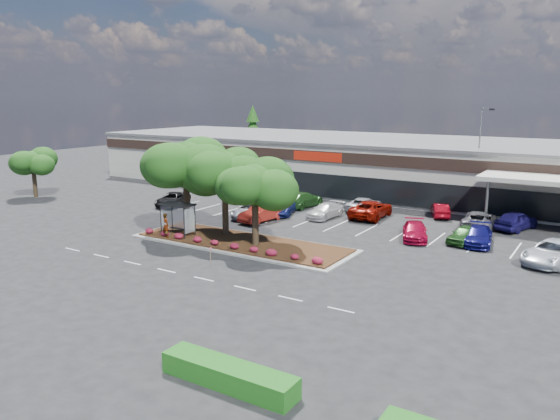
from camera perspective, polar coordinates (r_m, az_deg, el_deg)
The scene contains 32 objects.
ground at distance 38.61m, azimuth -5.08°, elevation -5.34°, with size 160.00×160.00×0.00m, color black.
retail_store at distance 67.58m, azimuth 12.51°, elevation 4.59°, with size 80.40×25.20×6.25m.
landscape_island at distance 42.80m, azimuth -4.00°, elevation -3.43°, with size 18.00×6.00×0.26m.
lane_markings at distance 47.09m, azimuth 2.43°, elevation -2.13°, with size 33.12×20.06×0.01m.
shrub_row at distance 41.08m, azimuth -5.73°, elevation -3.55°, with size 17.00×0.80×0.50m, color #9B1743, non-canonical shape.
bus_shelter at distance 44.90m, azimuth -10.53°, elevation -0.01°, with size 2.75×1.55×2.59m.
island_tree_west at distance 46.02m, azimuth -9.78°, elevation 2.71°, with size 7.20×7.20×7.89m, color #123D12, non-canonical shape.
island_tree_mid at distance 44.39m, azimuth -5.78°, elevation 2.12°, with size 6.60×6.60×7.32m, color #123D12, non-canonical shape.
island_tree_east at distance 40.95m, azimuth -2.62°, elevation 0.76°, with size 5.80×5.80×6.50m, color #123D12, non-canonical shape.
hedge_south_east at distance 22.88m, azimuth -5.39°, elevation -16.77°, with size 6.00×1.30×0.90m, color #1A5416.
tree_west_far at distance 68.13m, azimuth -24.34°, elevation 3.58°, with size 4.80×4.80×5.61m, color #123D12, non-canonical shape.
conifer_north_west at distance 91.97m, azimuth -2.85°, elevation 7.87°, with size 4.40×4.40×10.00m, color #123D12.
person_waiting at distance 44.44m, azimuth -11.83°, elevation -1.60°, with size 0.71×0.47×1.95m, color #594C47.
light_pole at distance 58.14m, azimuth 20.05°, elevation 4.42°, with size 1.43×0.57×10.30m.
survey_stake at distance 38.29m, azimuth -7.27°, elevation -4.46°, with size 0.07×0.14×1.08m.
car_0 at distance 58.51m, azimuth -11.17°, elevation 1.11°, with size 2.30×4.99×1.39m, color black.
car_1 at distance 52.04m, azimuth -3.25°, elevation -0.04°, with size 2.24×4.85×1.35m, color #B0B6BC.
car_2 at distance 50.29m, azimuth -1.93°, elevation -0.31°, with size 1.68×4.81×1.58m, color maroon.
car_3 at distance 53.23m, azimuth 0.09°, elevation 0.31°, with size 2.41×5.24×1.45m, color navy.
car_4 at distance 51.92m, azimuth 4.77°, elevation -0.08°, with size 1.90×4.66×1.35m, color silver.
car_5 at distance 45.37m, azimuth 13.91°, elevation -2.15°, with size 1.90×4.67×1.36m, color maroon.
car_6 at distance 45.28m, azimuth 18.73°, elevation -2.45°, with size 1.62×4.02×1.37m, color #22521C.
car_7 at distance 45.27m, azimuth 20.03°, elevation -2.53°, with size 1.95×4.81×1.40m, color #0D0C52.
car_8 at distance 42.14m, azimuth 26.62°, elevation -3.98°, with size 2.67×5.78×1.61m, color silver.
car_9 at distance 62.83m, azimuth -3.29°, elevation 2.07°, with size 1.70×4.22×1.44m, color #613C03.
car_10 at distance 61.40m, azimuth -2.03°, elevation 1.86°, with size 2.40×5.21×1.45m, color silver.
car_11 at distance 56.81m, azimuth 2.37°, elevation 1.12°, with size 2.26×5.56×1.61m, color #1F491A.
car_12 at distance 52.51m, azimuth 9.50°, elevation 0.10°, with size 2.75×5.96×1.66m, color #790D04.
car_13 at distance 55.38m, azimuth 8.77°, elevation 0.58°, with size 2.28×4.95×1.37m, color #9A9CA4.
car_14 at distance 54.29m, azimuth 16.39°, elevation -0.02°, with size 1.40×4.02×1.32m, color maroon.
car_15 at distance 50.65m, azimuth 20.07°, elevation -0.97°, with size 2.55×5.52×1.54m, color #4D4C53.
car_16 at distance 51.34m, azimuth 23.45°, elevation -1.00°, with size 1.97×4.89×1.67m, color navy.
Camera 1 is at (22.32, -29.37, 11.40)m, focal length 35.00 mm.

